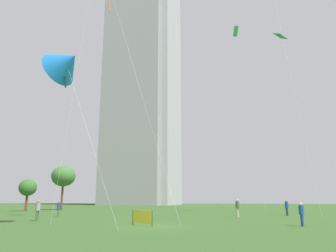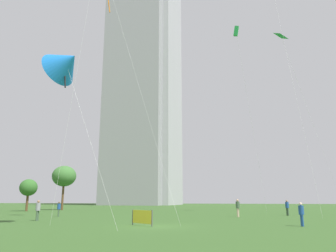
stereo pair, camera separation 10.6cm
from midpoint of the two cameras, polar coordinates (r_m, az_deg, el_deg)
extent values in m
plane|color=#335623|center=(23.15, -2.29, -17.23)|extent=(280.00, 280.00, 0.00)
cylinder|color=tan|center=(36.46, 12.36, -14.66)|extent=(0.17, 0.17, 0.89)
cylinder|color=tan|center=(36.29, 12.25, -14.67)|extent=(0.17, 0.17, 0.89)
cylinder|color=#3F593F|center=(36.35, 12.24, -13.41)|extent=(0.41, 0.41, 0.71)
sphere|color=tan|center=(36.35, 12.21, -12.66)|extent=(0.24, 0.24, 0.24)
cylinder|color=#1E478C|center=(24.97, 22.55, -15.09)|extent=(0.15, 0.15, 0.77)
cylinder|color=#1E478C|center=(24.83, 22.70, -15.10)|extent=(0.15, 0.15, 0.77)
cylinder|color=#1E478C|center=(24.87, 22.48, -13.51)|extent=(0.35, 0.35, 0.61)
sphere|color=beige|center=(24.86, 22.40, -12.56)|extent=(0.21, 0.21, 0.21)
cylinder|color=#3F593F|center=(31.21, -21.99, -14.44)|extent=(0.16, 0.16, 0.84)
cylinder|color=#3F593F|center=(31.37, -21.83, -14.44)|extent=(0.16, 0.16, 0.84)
cylinder|color=gray|center=(31.27, -21.79, -13.06)|extent=(0.39, 0.39, 0.67)
sphere|color=#997051|center=(31.26, -21.72, -12.24)|extent=(0.23, 0.23, 0.23)
cylinder|color=#3F593F|center=(38.31, -18.62, -14.29)|extent=(0.14, 0.14, 0.77)
cylinder|color=#3F593F|center=(38.15, -18.64, -14.30)|extent=(0.14, 0.14, 0.77)
cylinder|color=#1E478C|center=(38.21, -18.56, -13.27)|extent=(0.35, 0.35, 0.61)
sphere|color=brown|center=(38.21, -18.51, -12.66)|extent=(0.21, 0.21, 0.21)
cylinder|color=#3F593F|center=(41.19, 20.27, -13.97)|extent=(0.16, 0.16, 0.86)
cylinder|color=#3F593F|center=(41.07, 20.46, -13.96)|extent=(0.16, 0.16, 0.86)
cylinder|color=#1E478C|center=(41.11, 20.28, -12.90)|extent=(0.39, 0.39, 0.68)
sphere|color=#997051|center=(41.11, 20.23, -12.27)|extent=(0.23, 0.23, 0.23)
cylinder|color=silver|center=(50.59, 23.87, 1.34)|extent=(6.16, 0.05, 26.45)
pyramid|color=green|center=(54.71, 19.32, 14.76)|extent=(1.86, 1.56, 1.17)
cylinder|color=silver|center=(28.01, -14.75, 14.26)|extent=(2.88, 0.65, 28.68)
cylinder|color=silver|center=(43.46, 20.79, 9.12)|extent=(2.77, 6.57, 34.83)
cylinder|color=silver|center=(21.99, -13.61, -1.91)|extent=(5.10, 1.30, 11.62)
cone|color=blue|center=(25.45, -17.37, 10.52)|extent=(3.57, 3.53, 3.30)
cylinder|color=black|center=(25.03, -17.55, 8.13)|extent=(0.39, 0.31, 1.66)
cylinder|color=silver|center=(49.00, 14.51, 0.91)|extent=(2.89, 5.74, 26.19)
cube|color=green|center=(51.05, 11.96, 16.02)|extent=(0.86, 0.81, 1.58)
cylinder|color=silver|center=(28.03, -5.21, 7.63)|extent=(8.11, 3.80, 23.11)
cylinder|color=orange|center=(35.53, -10.36, 20.96)|extent=(0.48, 0.18, 2.76)
cylinder|color=brown|center=(62.68, -17.99, -11.81)|extent=(0.38, 0.38, 4.52)
ellipsoid|color=#3D7033|center=(62.82, -17.75, -8.39)|extent=(4.29, 4.29, 3.73)
cylinder|color=brown|center=(58.41, -23.49, -12.22)|extent=(0.37, 0.37, 2.76)
ellipsoid|color=#336628|center=(58.44, -23.28, -9.91)|extent=(2.80, 2.80, 2.69)
cube|color=#939399|center=(127.75, -4.48, 5.86)|extent=(22.62, 26.65, 85.43)
cube|color=#A8A8AD|center=(128.76, -2.90, 7.05)|extent=(20.36, 20.39, 91.22)
cylinder|color=#4C4C4C|center=(22.90, -2.70, -15.89)|extent=(0.08, 0.08, 1.11)
cylinder|color=#4C4C4C|center=(24.66, -6.10, -15.62)|extent=(0.08, 0.08, 1.11)
cube|color=yellow|center=(23.77, -4.46, -15.64)|extent=(1.87, 1.25, 0.91)
camera|label=1|loc=(0.05, -89.90, -0.02)|focal=34.65mm
camera|label=2|loc=(0.05, 90.10, 0.02)|focal=34.65mm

